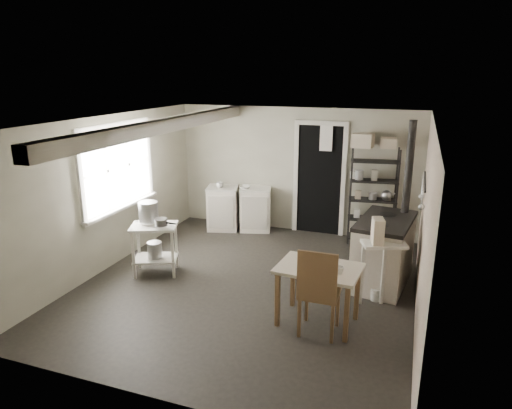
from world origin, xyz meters
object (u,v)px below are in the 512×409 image
(work_table, at_px, (318,294))
(base_cabinets, at_px, (239,206))
(stockpot, at_px, (148,212))
(shelf_rack, at_px, (373,191))
(prep_table, at_px, (155,248))
(chair, at_px, (320,293))
(flour_sack, at_px, (370,239))
(stove, at_px, (383,254))

(work_table, bearing_deg, base_cabinets, 126.68)
(stockpot, height_order, shelf_rack, shelf_rack)
(prep_table, bearing_deg, work_table, -12.81)
(chair, xyz_separation_m, flour_sack, (0.30, 2.66, -0.24))
(shelf_rack, relative_size, flour_sack, 3.26)
(base_cabinets, relative_size, chair, 1.17)
(stockpot, height_order, base_cabinets, stockpot)
(shelf_rack, bearing_deg, flour_sack, -92.63)
(prep_table, relative_size, stockpot, 2.48)
(shelf_rack, xyz_separation_m, chair, (-0.25, -3.14, -0.46))
(prep_table, distance_m, chair, 2.74)
(stockpot, xyz_separation_m, stove, (3.30, 0.76, -0.50))
(base_cabinets, bearing_deg, chair, -69.73)
(stockpot, distance_m, work_table, 2.79)
(shelf_rack, distance_m, stove, 1.68)
(shelf_rack, xyz_separation_m, flour_sack, (0.05, -0.48, -0.71))
(base_cabinets, distance_m, work_table, 3.57)
(prep_table, distance_m, flour_sack, 3.49)
(prep_table, relative_size, chair, 0.71)
(work_table, bearing_deg, prep_table, 167.19)
(base_cabinets, bearing_deg, work_table, -68.72)
(stove, bearing_deg, base_cabinets, 159.35)
(prep_table, relative_size, base_cabinets, 0.60)
(shelf_rack, bearing_deg, prep_table, -149.18)
(base_cabinets, height_order, work_table, base_cabinets)
(stockpot, bearing_deg, chair, -16.38)
(stockpot, xyz_separation_m, shelf_rack, (2.97, 2.34, 0.01))
(stockpot, bearing_deg, flour_sack, 31.65)
(base_cabinets, bearing_deg, shelf_rack, -13.45)
(stove, height_order, flour_sack, stove)
(prep_table, height_order, work_table, prep_table)
(stockpot, height_order, stove, stockpot)
(prep_table, bearing_deg, shelf_rack, 39.39)
(prep_table, height_order, stove, stove)
(stockpot, relative_size, stove, 0.25)
(base_cabinets, bearing_deg, stockpot, -118.61)
(prep_table, relative_size, shelf_rack, 0.45)
(prep_table, bearing_deg, stockpot, 164.06)
(stockpot, distance_m, stove, 3.42)
(flour_sack, bearing_deg, base_cabinets, 171.04)
(stove, xyz_separation_m, work_table, (-0.64, -1.38, -0.06))
(stockpot, xyz_separation_m, chair, (2.72, -0.80, -0.45))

